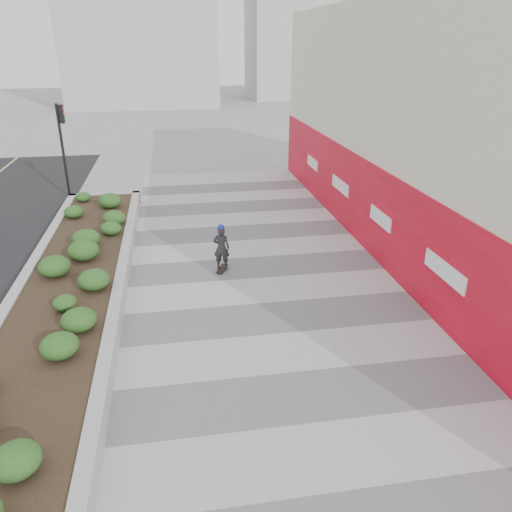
{
  "coord_description": "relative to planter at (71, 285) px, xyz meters",
  "views": [
    {
      "loc": [
        -2.47,
        -6.15,
        6.66
      ],
      "look_at": [
        -0.32,
        6.59,
        1.1
      ],
      "focal_mm": 35.0,
      "sensor_mm": 36.0,
      "label": 1
    }
  ],
  "objects": [
    {
      "name": "distant_bldg_north_l",
      "position": [
        0.5,
        48.0,
        9.58
      ],
      "size": [
        16.0,
        12.0,
        20.0
      ],
      "primitive_type": "cube",
      "color": "#ADAAA3",
      "rests_on": "ground"
    },
    {
      "name": "manhole_cover",
      "position": [
        6.0,
        -4.0,
        -0.42
      ],
      "size": [
        0.44,
        0.44,
        0.01
      ],
      "primitive_type": "cylinder",
      "color": "#595654",
      "rests_on": "ground"
    },
    {
      "name": "skateboarder",
      "position": [
        4.36,
        1.15,
        0.36
      ],
      "size": [
        0.58,
        0.74,
        1.54
      ],
      "rotation": [
        0.0,
        0.0,
        -0.39
      ],
      "color": "beige",
      "rests_on": "ground"
    },
    {
      "name": "traffic_signal_near",
      "position": [
        -1.73,
        10.5,
        2.34
      ],
      "size": [
        0.33,
        0.28,
        4.2
      ],
      "color": "black",
      "rests_on": "ground"
    },
    {
      "name": "walkway",
      "position": [
        5.5,
        -4.0,
        -0.41
      ],
      "size": [
        8.0,
        36.0,
        0.01
      ],
      "primitive_type": "cube",
      "color": "#A8A8AD",
      "rests_on": "ground"
    },
    {
      "name": "planter",
      "position": [
        0.0,
        0.0,
        0.0
      ],
      "size": [
        3.0,
        18.0,
        0.9
      ],
      "color": "#9E9EA0",
      "rests_on": "ground"
    },
    {
      "name": "building",
      "position": [
        12.48,
        1.98,
        3.56
      ],
      "size": [
        6.04,
        24.08,
        8.0
      ],
      "color": "beige",
      "rests_on": "ground"
    },
    {
      "name": "ground",
      "position": [
        5.5,
        -7.0,
        -0.42
      ],
      "size": [
        160.0,
        160.0,
        0.0
      ],
      "primitive_type": "plane",
      "color": "gray",
      "rests_on": "ground"
    }
  ]
}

